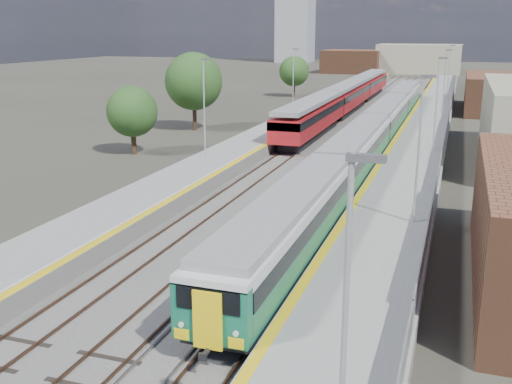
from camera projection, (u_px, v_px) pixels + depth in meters
The scene contains 11 objects.
ground at pixel (366, 141), 58.64m from camera, with size 320.00×320.00×0.00m, color #47443A.
ballast_bed at pixel (348, 136), 61.61m from camera, with size 10.50×155.00×0.06m, color #565451.
tracks at pixel (356, 133), 62.94m from camera, with size 8.96×160.00×0.17m.
platform_right at pixel (424, 135), 59.15m from camera, with size 4.70×155.00×8.52m.
platform_left at pixel (284, 127), 63.57m from camera, with size 4.30×155.00×8.52m.
buildings at pixel (348, 29), 142.42m from camera, with size 72.00×185.50×40.00m.
green_train at pixel (374, 130), 52.36m from camera, with size 2.66×74.09×2.92m.
red_train at pixel (347, 96), 77.79m from camera, with size 2.96×59.95×3.73m.
tree_a at pixel (132, 112), 51.57m from camera, with size 4.39×4.39×5.95m.
tree_b at pixel (194, 81), 63.69m from camera, with size 6.14×6.14×8.32m.
tree_c at pixel (294, 71), 96.22m from camera, with size 4.79×4.79×6.50m.
Camera 1 is at (8.30, -8.30, 10.58)m, focal length 42.00 mm.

